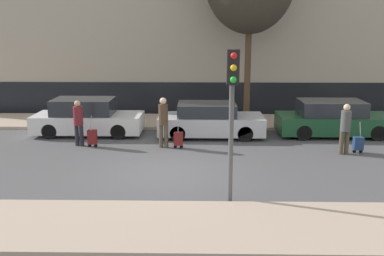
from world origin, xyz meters
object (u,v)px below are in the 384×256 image
at_px(parked_car_1, 210,121).
at_px(trolley_left, 92,137).
at_px(parked_car_0, 87,118).
at_px(pedestrian_left, 78,120).
at_px(trolley_center, 178,139).
at_px(pedestrian_right, 345,126).
at_px(parked_car_2, 334,119).
at_px(trolley_right, 358,143).
at_px(traffic_light, 232,96).
at_px(pedestrian_center, 163,119).

bearing_deg(parked_car_1, trolley_left, -158.11).
relative_size(parked_car_0, trolley_left, 3.70).
bearing_deg(pedestrian_left, trolley_center, -166.64).
bearing_deg(pedestrian_right, parked_car_1, -41.83).
xyz_separation_m(parked_car_2, trolley_center, (-6.16, -2.06, -0.31)).
xyz_separation_m(parked_car_0, trolley_right, (10.07, -2.52, -0.34)).
xyz_separation_m(trolley_left, traffic_light, (4.66, -5.12, 2.30)).
bearing_deg(pedestrian_center, parked_car_2, -152.44).
relative_size(parked_car_0, pedestrian_center, 2.37).
bearing_deg(trolley_right, parked_car_2, 92.40).
distance_m(parked_car_0, trolley_right, 10.39).
bearing_deg(pedestrian_right, trolley_left, -18.21).
distance_m(parked_car_1, pedestrian_left, 5.09).
bearing_deg(trolley_center, pedestrian_center, 168.62).
bearing_deg(trolley_right, parked_car_1, 155.55).
height_order(parked_car_2, pedestrian_right, pedestrian_right).
bearing_deg(pedestrian_right, parked_car_2, -112.75).
distance_m(parked_car_2, pedestrian_center, 6.98).
relative_size(pedestrian_left, pedestrian_center, 0.92).
bearing_deg(pedestrian_left, pedestrian_center, -165.39).
distance_m(trolley_left, pedestrian_center, 2.68).
xyz_separation_m(pedestrian_left, trolley_right, (9.92, -0.75, -0.62)).
distance_m(parked_car_0, pedestrian_right, 9.90).
relative_size(parked_car_2, pedestrian_left, 2.69).
xyz_separation_m(pedestrian_left, pedestrian_right, (9.39, -0.88, 0.03)).
xyz_separation_m(parked_car_2, traffic_light, (-4.63, -7.07, 2.01)).
xyz_separation_m(trolley_center, trolley_right, (6.26, -0.48, -0.01)).
height_order(parked_car_1, pedestrian_right, pedestrian_right).
height_order(pedestrian_left, pedestrian_right, pedestrian_right).
height_order(pedestrian_center, trolley_center, pedestrian_center).
height_order(trolley_center, traffic_light, traffic_light).
bearing_deg(parked_car_2, parked_car_0, -179.93).
relative_size(parked_car_2, trolley_right, 4.10).
bearing_deg(trolley_center, parked_car_0, 151.73).
height_order(parked_car_1, trolley_right, parked_car_1).
relative_size(parked_car_2, trolley_center, 4.04).
xyz_separation_m(trolley_left, trolley_right, (9.40, -0.58, -0.03)).
bearing_deg(pedestrian_center, pedestrian_right, -175.17).
xyz_separation_m(parked_car_1, parked_car_2, (4.98, 0.22, 0.03)).
distance_m(parked_car_2, trolley_left, 9.50).
relative_size(trolley_left, trolley_center, 1.04).
height_order(parked_car_2, traffic_light, traffic_light).
xyz_separation_m(parked_car_2, pedestrian_center, (-6.70, -1.95, 0.38)).
bearing_deg(trolley_center, traffic_light, -73.07).
distance_m(parked_car_2, trolley_center, 6.50).
height_order(pedestrian_center, trolley_right, pedestrian_center).
xyz_separation_m(trolley_left, pedestrian_center, (2.60, 0.00, 0.67)).
height_order(pedestrian_left, trolley_right, pedestrian_left).
distance_m(pedestrian_left, pedestrian_center, 3.13).
distance_m(trolley_left, traffic_light, 7.30).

